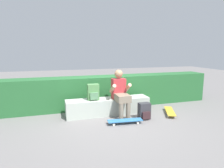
{
  "coord_description": "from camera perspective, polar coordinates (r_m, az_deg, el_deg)",
  "views": [
    {
      "loc": [
        -1.36,
        -4.44,
        1.68
      ],
      "look_at": [
        0.08,
        0.22,
        0.82
      ],
      "focal_mm": 31.39,
      "sensor_mm": 36.0,
      "label": 1
    }
  ],
  "objects": [
    {
      "name": "ground_plane",
      "position": [
        4.94,
        -0.13,
        -9.85
      ],
      "size": [
        24.0,
        24.0,
        0.0
      ],
      "primitive_type": "plane",
      "color": "slate"
    },
    {
      "name": "bench_main",
      "position": [
        5.15,
        -1.13,
        -6.53
      ],
      "size": [
        2.18,
        0.45,
        0.42
      ],
      "color": "#ACB6AA",
      "rests_on": "ground"
    },
    {
      "name": "person_skater",
      "position": [
        4.93,
        2.46,
        -2.31
      ],
      "size": [
        0.49,
        0.62,
        1.17
      ],
      "color": "#B73338",
      "rests_on": "ground"
    },
    {
      "name": "skateboard_near_person",
      "position": [
        4.56,
        3.84,
        -10.59
      ],
      "size": [
        0.82,
        0.28,
        0.09
      ],
      "color": "teal",
      "rests_on": "ground"
    },
    {
      "name": "skateboard_beside_bench",
      "position": [
        5.42,
        16.48,
        -7.62
      ],
      "size": [
        0.52,
        0.81,
        0.09
      ],
      "color": "gold",
      "rests_on": "ground"
    },
    {
      "name": "backpack_on_bench",
      "position": [
        4.95,
        -5.49,
        -2.42
      ],
      "size": [
        0.28,
        0.23,
        0.4
      ],
      "color": "#51894C",
      "rests_on": "bench_main"
    },
    {
      "name": "backpack_on_ground",
      "position": [
        4.88,
        9.41,
        -7.85
      ],
      "size": [
        0.28,
        0.23,
        0.4
      ],
      "color": "#333338",
      "rests_on": "ground"
    },
    {
      "name": "hedge_row",
      "position": [
        5.83,
        -1.56,
        -2.1
      ],
      "size": [
        6.46,
        0.62,
        0.91
      ],
      "color": "#266130",
      "rests_on": "ground"
    }
  ]
}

